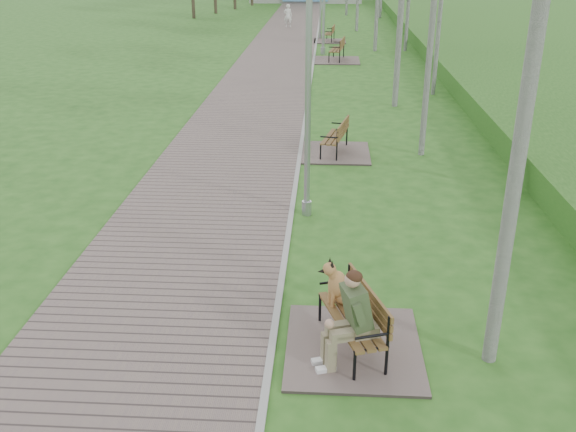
% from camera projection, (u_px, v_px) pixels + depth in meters
% --- Properties ---
extents(ground, '(120.00, 120.00, 0.00)m').
position_uv_depth(ground, '(290.00, 224.00, 12.29)').
color(ground, '#27591A').
rests_on(ground, ground).
extents(walkway, '(3.50, 67.00, 0.04)m').
position_uv_depth(walkway, '(280.00, 50.00, 32.12)').
color(walkway, '#6E5D59').
rests_on(walkway, ground).
extents(kerb, '(0.10, 67.00, 0.05)m').
position_uv_depth(kerb, '(315.00, 50.00, 32.02)').
color(kerb, '#999993').
rests_on(kerb, ground).
extents(embankment, '(14.00, 70.00, 1.60)m').
position_uv_depth(embankment, '(571.00, 58.00, 29.98)').
color(embankment, '#4B8730').
rests_on(embankment, ground).
extents(bench_main, '(1.78, 1.98, 1.55)m').
position_uv_depth(bench_main, '(348.00, 322.00, 8.32)').
color(bench_main, '#6E5D59').
rests_on(bench_main, ground).
extents(bench_second, '(1.73, 1.93, 1.07)m').
position_uv_depth(bench_second, '(334.00, 146.00, 16.33)').
color(bench_second, '#6E5D59').
rests_on(bench_second, ground).
extents(bench_third, '(2.03, 2.26, 1.25)m').
position_uv_depth(bench_third, '(336.00, 56.00, 29.21)').
color(bench_third, '#6E5D59').
rests_on(bench_third, ground).
extents(bench_far, '(1.71, 1.90, 1.05)m').
position_uv_depth(bench_far, '(329.00, 38.00, 34.96)').
color(bench_far, '#6E5D59').
rests_on(bench_far, ground).
extents(lamp_post_near, '(0.19, 0.19, 4.95)m').
position_uv_depth(lamp_post_near, '(308.00, 99.00, 11.81)').
color(lamp_post_near, '#9B9DA3').
rests_on(lamp_post_near, ground).
extents(pedestrian_near, '(0.53, 0.36, 1.44)m').
position_uv_depth(pedestrian_near, '(288.00, 16.00, 40.56)').
color(pedestrian_near, white).
rests_on(pedestrian_near, ground).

